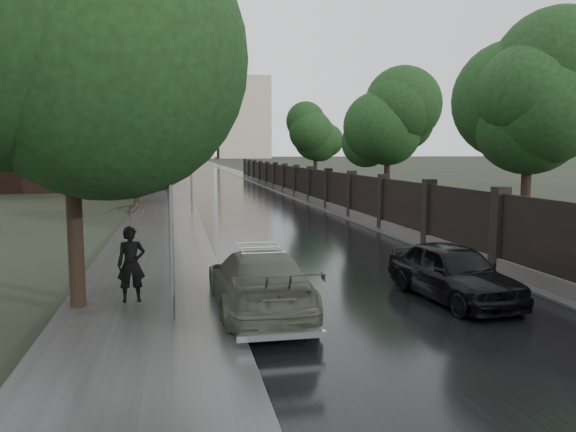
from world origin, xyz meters
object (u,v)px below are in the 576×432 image
at_px(tree_right_c, 316,139).
at_px(car_right_near, 453,272).
at_px(tree_right_a, 529,120).
at_px(lamp_post, 170,204).
at_px(tree_left_near, 66,33).
at_px(tree_left_far, 134,130).
at_px(volga_sedan, 259,281).
at_px(tree_right_b, 388,132).
at_px(traffic_light, 191,174).
at_px(pedestrian_umbrella, 130,223).

relative_size(tree_right_c, car_right_near, 1.61).
bearing_deg(tree_right_a, lamp_post, -153.26).
bearing_deg(car_right_near, tree_left_near, 168.51).
height_order(tree_right_c, lamp_post, tree_right_c).
distance_m(tree_left_far, volga_sedan, 28.59).
relative_size(tree_right_a, tree_right_c, 1.00).
bearing_deg(tree_right_b, traffic_light, 165.76).
xyz_separation_m(lamp_post, car_right_near, (7.00, 0.73, -1.93)).
bearing_deg(tree_left_near, lamp_post, -34.29).
bearing_deg(volga_sedan, tree_right_c, -106.87).
bearing_deg(pedestrian_umbrella, tree_left_far, 88.54).
distance_m(tree_left_near, volga_sedan, 7.11).
bearing_deg(traffic_light, tree_left_near, -98.53).
relative_size(tree_right_b, car_right_near, 1.61).
xyz_separation_m(tree_left_far, tree_right_b, (15.50, -8.00, -0.29)).
relative_size(tree_left_far, tree_right_c, 1.05).
relative_size(traffic_light, car_right_near, 0.92).
bearing_deg(lamp_post, tree_right_a, 26.74).
xyz_separation_m(tree_left_near, volga_sedan, (4.21, -0.86, -5.67)).
xyz_separation_m(tree_left_near, tree_left_far, (-0.40, 27.00, -1.18)).
bearing_deg(pedestrian_umbrella, traffic_light, 79.65).
distance_m(lamp_post, volga_sedan, 2.85).
height_order(tree_right_a, traffic_light, tree_right_a).
bearing_deg(tree_left_near, car_right_near, -4.81).
bearing_deg(volga_sedan, tree_right_b, -119.56).
bearing_deg(tree_right_a, pedestrian_umbrella, -160.74).
bearing_deg(tree_left_far, tree_right_a, -54.83).
bearing_deg(tree_left_near, traffic_light, 81.47).
distance_m(tree_right_a, lamp_post, 14.62).
relative_size(tree_right_a, traffic_light, 1.75).
relative_size(tree_right_c, volga_sedan, 1.35).
height_order(tree_right_c, car_right_near, tree_right_c).
bearing_deg(tree_left_near, pedestrian_umbrella, 7.08).
xyz_separation_m(tree_left_near, tree_right_b, (15.10, 19.00, -1.47)).
bearing_deg(car_right_near, tree_right_c, 74.44).
distance_m(tree_left_far, traffic_light, 6.84).
height_order(tree_left_near, lamp_post, tree_left_near).
bearing_deg(car_right_near, tree_right_a, 37.70).
height_order(tree_left_far, lamp_post, tree_left_far).
relative_size(tree_right_a, car_right_near, 1.61).
bearing_deg(pedestrian_umbrella, tree_right_a, 14.33).
xyz_separation_m(tree_right_b, volga_sedan, (-10.89, -19.86, -4.20)).
distance_m(tree_left_far, pedestrian_umbrella, 27.08).
bearing_deg(volga_sedan, traffic_light, -88.55).
bearing_deg(tree_right_a, car_right_near, -135.62).
bearing_deg(tree_right_b, car_right_near, -106.61).
bearing_deg(pedestrian_umbrella, lamp_post, -64.46).
distance_m(tree_right_b, pedestrian_umbrella, 23.58).
bearing_deg(pedestrian_umbrella, tree_right_b, 48.71).
bearing_deg(lamp_post, volga_sedan, 17.70).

